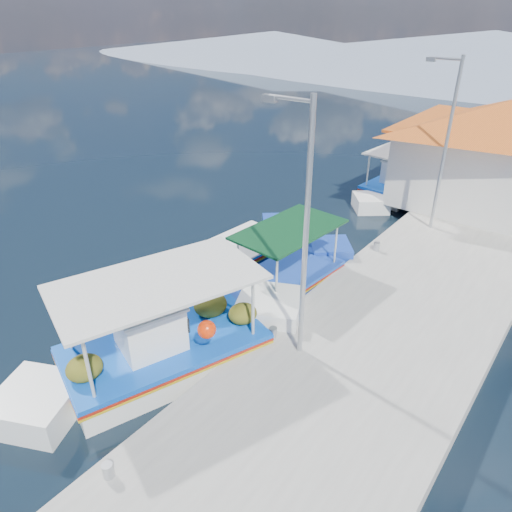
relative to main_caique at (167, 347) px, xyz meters
The scene contains 9 objects.
ground 2.06m from the main_caique, behind, with size 160.00×160.00×0.00m, color black.
quay 7.10m from the main_caique, 56.57° to the left, with size 5.00×44.00×0.50m, color #ACAAA1.
bollards 5.48m from the main_caique, 70.72° to the left, with size 0.20×17.20×0.30m.
main_caique is the anchor object (origin of this frame).
caique_green_canopy 4.76m from the main_caique, 85.27° to the left, with size 2.20×6.30×2.36m.
caique_blue_hull 5.27m from the main_caique, 110.59° to the left, with size 2.32×6.68×1.19m.
caique_far 14.71m from the main_caique, 90.82° to the left, with size 2.42×6.90×2.42m.
lamp_post_near 4.59m from the main_caique, 37.37° to the left, with size 1.21×0.14×6.00m.
lamp_post_far 11.69m from the main_caique, 77.02° to the left, with size 1.21×0.14×6.00m.
Camera 1 is at (9.28, -5.79, 7.98)m, focal length 33.16 mm.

